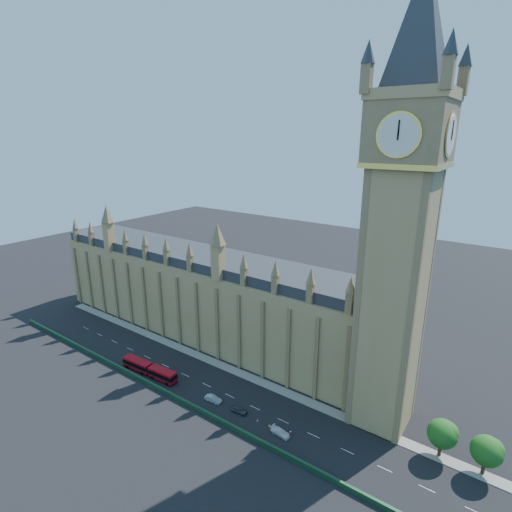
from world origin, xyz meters
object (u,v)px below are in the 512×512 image
Objects in this scene: car_grey at (239,410)px; car_silver at (213,399)px; car_white at (280,432)px; red_bus at (149,369)px.

car_grey is 0.93× the size of car_silver.
car_white is (19.89, -0.07, -0.06)m from car_silver.
car_silver reaches higher than car_white.
car_grey reaches higher than car_white.
red_bus is at bearing 96.80° from car_white.
car_grey is 12.09m from car_white.
car_silver is 0.96× the size of car_white.
red_bus reaches higher than car_silver.
car_grey is 7.83m from car_silver.
car_silver is at bearing 0.23° from red_bus.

